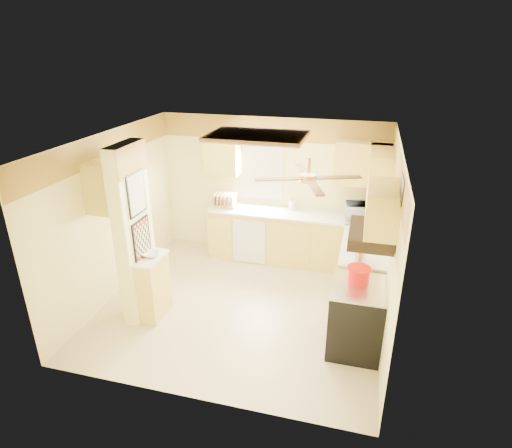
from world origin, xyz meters
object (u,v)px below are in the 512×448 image
(microwave, at_px, (361,211))
(bowl, at_px, (151,254))
(dutch_oven, at_px, (358,274))
(stove, at_px, (356,317))
(kettle, at_px, (360,255))

(microwave, xyz_separation_m, bowl, (-2.73, -2.11, -0.11))
(microwave, relative_size, dutch_oven, 1.67)
(stove, distance_m, bowl, 2.85)
(stove, xyz_separation_m, microwave, (-0.08, 2.14, 0.62))
(stove, height_order, kettle, kettle)
(stove, bearing_deg, microwave, 92.12)
(dutch_oven, relative_size, kettle, 1.21)
(microwave, distance_m, kettle, 1.56)
(stove, relative_size, kettle, 3.78)
(bowl, bearing_deg, stove, -0.62)
(bowl, distance_m, kettle, 2.84)
(bowl, height_order, dutch_oven, dutch_oven)
(bowl, relative_size, dutch_oven, 0.77)
(stove, height_order, bowl, bowl)
(microwave, bearing_deg, dutch_oven, 81.79)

